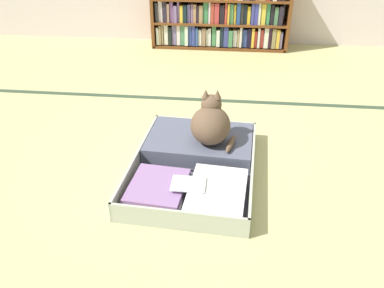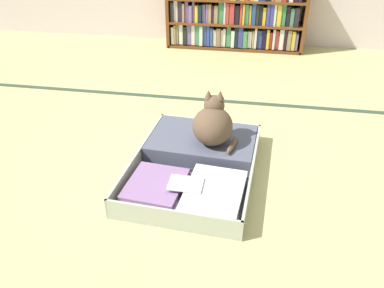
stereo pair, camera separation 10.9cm
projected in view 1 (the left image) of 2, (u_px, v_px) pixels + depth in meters
name	position (u px, v px, depth m)	size (l,w,h in m)	color
ground_plane	(181.00, 177.00, 2.00)	(10.00, 10.00, 0.00)	tan
tatami_border	(198.00, 99.00, 2.80)	(4.80, 0.05, 0.00)	#344633
bookshelf	(219.00, 11.00, 3.71)	(1.32, 0.29, 0.71)	brown
open_suitcase	(196.00, 162.00, 2.03)	(0.66, 0.88, 0.11)	#B4BAA8
black_cat	(211.00, 123.00, 2.04)	(0.25, 0.25, 0.29)	brown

